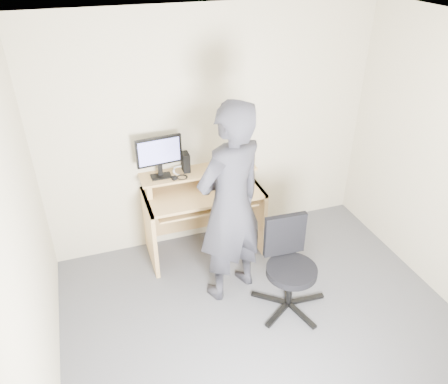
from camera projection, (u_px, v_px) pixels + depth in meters
ground at (276, 345)px, 3.72m from camera, size 3.50×3.50×0.00m
back_wall at (212, 132)px, 4.50m from camera, size 3.50×0.02×2.50m
ceiling at (304, 43)px, 2.43m from camera, size 3.50×3.50×0.02m
desk at (201, 204)px, 4.62m from camera, size 1.20×0.60×0.91m
monitor at (159, 154)px, 4.25m from camera, size 0.46×0.13×0.43m
external_drive at (186, 162)px, 4.44m from camera, size 0.07×0.13×0.20m
travel_mug at (217, 162)px, 4.49m from camera, size 0.07×0.07×0.16m
smartphone at (228, 166)px, 4.57m from camera, size 0.11×0.15×0.01m
charger at (174, 178)px, 4.33m from camera, size 0.05×0.05×0.03m
headphones at (180, 171)px, 4.47m from camera, size 0.19×0.19×0.06m
keyboard at (206, 203)px, 4.42m from camera, size 0.47×0.22×0.03m
mouse at (240, 188)px, 4.47m from camera, size 0.10×0.07×0.04m
office_chair at (289, 262)px, 3.92m from camera, size 0.67×0.69×0.87m
person at (230, 205)px, 3.82m from camera, size 0.83×0.69×1.93m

